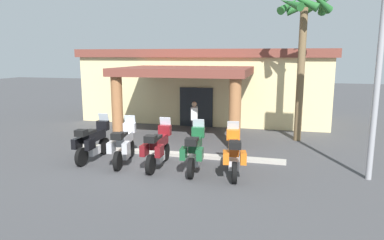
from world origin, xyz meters
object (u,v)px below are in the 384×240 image
(motorcycle_orange, at_px, (234,154))
(pedestrian, at_px, (194,117))
(roadside_sign, at_px, (384,18))
(palm_tree_near_portico, at_px, (304,26))
(motel_building, at_px, (206,84))
(motorcycle_green, at_px, (195,151))
(motorcycle_black, at_px, (93,142))
(motorcycle_silver, at_px, (124,145))
(motorcycle_maroon, at_px, (158,148))

(motorcycle_orange, height_order, pedestrian, pedestrian)
(pedestrian, distance_m, roadside_sign, 8.62)
(palm_tree_near_portico, distance_m, roadside_sign, 5.11)
(pedestrian, bearing_deg, palm_tree_near_portico, 24.59)
(motel_building, height_order, roadside_sign, roadside_sign)
(motorcycle_green, bearing_deg, motorcycle_black, 81.10)
(motorcycle_orange, bearing_deg, motorcycle_green, 76.61)
(motorcycle_silver, bearing_deg, motorcycle_green, -101.45)
(motel_building, distance_m, palm_tree_near_portico, 7.42)
(motorcycle_silver, height_order, motorcycle_orange, same)
(motorcycle_green, distance_m, pedestrian, 4.69)
(motel_building, xyz_separation_m, motorcycle_black, (-2.08, -9.44, -1.41))
(motel_building, bearing_deg, pedestrian, -83.92)
(motorcycle_silver, relative_size, motorcycle_green, 1.00)
(motorcycle_orange, bearing_deg, motorcycle_black, 76.14)
(motel_building, relative_size, motorcycle_orange, 6.48)
(motorcycle_orange, distance_m, roadside_sign, 5.91)
(pedestrian, bearing_deg, motorcycle_green, -60.46)
(motorcycle_silver, distance_m, palm_tree_near_portico, 9.09)
(motorcycle_orange, height_order, palm_tree_near_portico, palm_tree_near_portico)
(motel_building, xyz_separation_m, motorcycle_orange, (3.14, -9.73, -1.41))
(motorcycle_silver, height_order, motorcycle_maroon, same)
(motorcycle_green, xyz_separation_m, roadside_sign, (5.44, 0.63, 4.17))
(roadside_sign, bearing_deg, pedestrian, 149.60)
(motorcycle_black, xyz_separation_m, motorcycle_green, (3.92, -0.23, 0.00))
(motorcycle_orange, xyz_separation_m, palm_tree_near_portico, (2.14, 5.40, 4.31))
(motorcycle_green, height_order, palm_tree_near_portico, palm_tree_near_portico)
(motorcycle_silver, xyz_separation_m, pedestrian, (1.41, 4.42, 0.29))
(pedestrian, xyz_separation_m, palm_tree_near_portico, (4.65, 0.81, 4.02))
(motorcycle_black, relative_size, motorcycle_orange, 1.01)
(motel_building, xyz_separation_m, roadside_sign, (7.27, -9.03, 2.76))
(pedestrian, bearing_deg, motorcycle_maroon, -76.65)
(motorcycle_black, distance_m, motorcycle_green, 3.92)
(motorcycle_orange, height_order, roadside_sign, roadside_sign)
(motel_building, bearing_deg, palm_tree_near_portico, -40.25)
(motel_building, distance_m, roadside_sign, 11.92)
(motorcycle_maroon, xyz_separation_m, palm_tree_near_portico, (4.75, 5.31, 4.31))
(motorcycle_maroon, bearing_deg, palm_tree_near_portico, -43.33)
(motorcycle_black, distance_m, roadside_sign, 10.25)
(motorcycle_silver, distance_m, motorcycle_orange, 3.92)
(motorcycle_maroon, bearing_deg, motorcycle_silver, 85.26)
(motorcycle_maroon, relative_size, roadside_sign, 0.30)
(roadside_sign, bearing_deg, motel_building, 128.83)
(motorcycle_maroon, distance_m, motorcycle_green, 1.31)
(motel_building, xyz_separation_m, pedestrian, (0.63, -5.14, -1.12))
(motorcycle_green, bearing_deg, motorcycle_silver, 82.12)
(motorcycle_silver, xyz_separation_m, roadside_sign, (8.05, 0.53, 4.17))
(motel_building, relative_size, pedestrian, 8.32)
(pedestrian, xyz_separation_m, roadside_sign, (6.64, -3.89, 3.88))
(motel_building, xyz_separation_m, motorcycle_maroon, (0.53, -9.64, -1.41))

